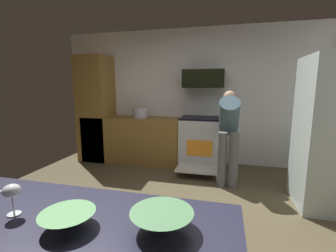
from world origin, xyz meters
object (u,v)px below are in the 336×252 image
object	(u,v)px
microwave	(204,79)
mixing_bowl_large	(68,220)
person_cook	(229,129)
wine_glass_near	(12,192)
oven_range	(201,141)
mixing_bowl_small	(162,221)
stock_pot	(140,113)

from	to	relation	value
microwave	mixing_bowl_large	xyz separation A→B (m)	(-0.23, -3.53, -0.71)
person_cook	mixing_bowl_large	world-z (taller)	person_cook
mixing_bowl_large	wine_glass_near	bearing A→B (deg)	175.88
microwave	mixing_bowl_large	size ratio (longest dim) A/B	3.16
mixing_bowl_large	wine_glass_near	distance (m)	0.32
oven_range	wine_glass_near	world-z (taller)	oven_range
oven_range	person_cook	distance (m)	0.87
person_cook	mixing_bowl_small	bearing A→B (deg)	-96.42
person_cook	mixing_bowl_small	distance (m)	2.73
microwave	mixing_bowl_small	size ratio (longest dim) A/B	2.74
microwave	mixing_bowl_small	world-z (taller)	microwave
oven_range	wine_glass_near	size ratio (longest dim) A/B	9.77
mixing_bowl_large	stock_pot	world-z (taller)	stock_pot
microwave	wine_glass_near	distance (m)	3.61
microwave	stock_pot	size ratio (longest dim) A/B	2.51
oven_range	wine_glass_near	distance (m)	3.50
microwave	mixing_bowl_small	xyz separation A→B (m)	(0.16, -3.45, -0.70)
microwave	mixing_bowl_large	bearing A→B (deg)	-93.76
microwave	mixing_bowl_small	distance (m)	3.53
oven_range	mixing_bowl_large	size ratio (longest dim) A/B	6.31
mixing_bowl_large	mixing_bowl_small	size ratio (longest dim) A/B	0.87
mixing_bowl_small	wine_glass_near	world-z (taller)	wine_glass_near
oven_range	stock_pot	size ratio (longest dim) A/B	5.02
person_cook	wine_glass_near	world-z (taller)	person_cook
person_cook	mixing_bowl_large	distance (m)	2.88
mixing_bowl_small	stock_pot	bearing A→B (deg)	112.09
microwave	stock_pot	xyz separation A→B (m)	(-1.21, -0.08, -0.65)
microwave	wine_glass_near	size ratio (longest dim) A/B	4.88
microwave	person_cook	size ratio (longest dim) A/B	0.51
mixing_bowl_large	stock_pot	bearing A→B (deg)	105.75
wine_glass_near	oven_range	bearing A→B (deg)	80.95
oven_range	person_cook	xyz separation A→B (m)	(0.47, -0.64, 0.35)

